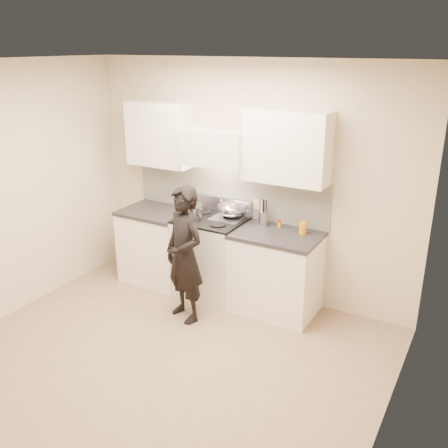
% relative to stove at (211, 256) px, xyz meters
% --- Properties ---
extents(ground_plane, '(4.00, 4.00, 0.00)m').
position_rel_stove_xyz_m(ground_plane, '(0.30, -1.42, -0.47)').
color(ground_plane, '#8B7057').
extents(room_shell, '(4.04, 3.54, 2.70)m').
position_rel_stove_xyz_m(room_shell, '(0.24, -1.05, 1.12)').
color(room_shell, '#C8B696').
rests_on(room_shell, ground).
extents(stove, '(0.76, 0.65, 0.96)m').
position_rel_stove_xyz_m(stove, '(0.00, 0.00, 0.00)').
color(stove, beige).
rests_on(stove, ground).
extents(counter_right, '(0.92, 0.67, 0.92)m').
position_rel_stove_xyz_m(counter_right, '(0.83, 0.00, -0.01)').
color(counter_right, '#EFE3D1').
rests_on(counter_right, ground).
extents(counter_left, '(0.82, 0.67, 0.92)m').
position_rel_stove_xyz_m(counter_left, '(-0.78, 0.00, -0.01)').
color(counter_left, '#EFE3D1').
rests_on(counter_left, ground).
extents(wok, '(0.33, 0.40, 0.27)m').
position_rel_stove_xyz_m(wok, '(0.19, 0.14, 0.57)').
color(wok, '#AEACBE').
rests_on(wok, stove).
extents(stock_pot, '(0.31, 0.29, 0.15)m').
position_rel_stove_xyz_m(stock_pot, '(-0.18, -0.10, 0.56)').
color(stock_pot, '#AEACBE').
rests_on(stock_pot, stove).
extents(utensil_crock, '(0.11, 0.11, 0.29)m').
position_rel_stove_xyz_m(utensil_crock, '(0.58, 0.17, 0.54)').
color(utensil_crock, '#A1A0B5').
rests_on(utensil_crock, counter_right).
extents(spice_jar, '(0.04, 0.04, 0.08)m').
position_rel_stove_xyz_m(spice_jar, '(0.77, 0.19, 0.49)').
color(spice_jar, orange).
rests_on(spice_jar, counter_right).
extents(oil_glass, '(0.08, 0.08, 0.14)m').
position_rel_stove_xyz_m(oil_glass, '(1.07, 0.11, 0.51)').
color(oil_glass, '#C27B0D').
rests_on(oil_glass, counter_right).
extents(person, '(0.64, 0.54, 1.49)m').
position_rel_stove_xyz_m(person, '(0.05, -0.63, 0.27)').
color(person, black).
rests_on(person, ground).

